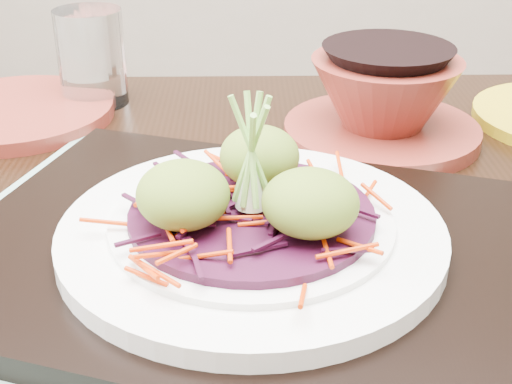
# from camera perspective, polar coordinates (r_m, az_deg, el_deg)

# --- Properties ---
(dining_table) EXTENTS (1.28, 0.96, 0.73)m
(dining_table) POSITION_cam_1_polar(r_m,az_deg,el_deg) (0.54, -0.09, -13.97)
(dining_table) COLOR black
(dining_table) RESTS_ON ground
(placemat) EXTENTS (0.49, 0.41, 0.00)m
(placemat) POSITION_cam_1_polar(r_m,az_deg,el_deg) (0.47, -0.33, -6.04)
(placemat) COLOR gray
(placemat) RESTS_ON dining_table
(serving_tray) EXTENTS (0.43, 0.35, 0.02)m
(serving_tray) POSITION_cam_1_polar(r_m,az_deg,el_deg) (0.47, -0.33, -4.97)
(serving_tray) COLOR black
(serving_tray) RESTS_ON placemat
(white_plate) EXTENTS (0.25, 0.25, 0.02)m
(white_plate) POSITION_cam_1_polar(r_m,az_deg,el_deg) (0.46, -0.34, -3.20)
(white_plate) COLOR white
(white_plate) RESTS_ON serving_tray
(cabbage_bed) EXTENTS (0.16, 0.16, 0.01)m
(cabbage_bed) POSITION_cam_1_polar(r_m,az_deg,el_deg) (0.45, -0.34, -1.83)
(cabbage_bed) COLOR #3A0B26
(cabbage_bed) RESTS_ON white_plate
(carrot_julienne) EXTENTS (0.19, 0.19, 0.01)m
(carrot_julienne) POSITION_cam_1_polar(r_m,az_deg,el_deg) (0.45, -0.35, -0.98)
(carrot_julienne) COLOR #C32E03
(carrot_julienne) RESTS_ON cabbage_bed
(guacamole_scoops) EXTENTS (0.14, 0.12, 0.04)m
(guacamole_scoops) POSITION_cam_1_polar(r_m,az_deg,el_deg) (0.44, -0.36, 0.64)
(guacamole_scoops) COLOR olive
(guacamole_scoops) RESTS_ON cabbage_bed
(scallion_garnish) EXTENTS (0.06, 0.06, 0.09)m
(scallion_garnish) POSITION_cam_1_polar(r_m,az_deg,el_deg) (0.43, -0.36, 2.91)
(scallion_garnish) COLOR #7AB548
(scallion_garnish) RESTS_ON cabbage_bed
(terracotta_side_plate) EXTENTS (0.19, 0.19, 0.01)m
(terracotta_side_plate) POSITION_cam_1_polar(r_m,az_deg,el_deg) (0.75, -18.70, 6.05)
(terracotta_side_plate) COLOR maroon
(terracotta_side_plate) RESTS_ON dining_table
(water_glass) EXTENTS (0.09, 0.09, 0.10)m
(water_glass) POSITION_cam_1_polar(r_m,az_deg,el_deg) (0.76, -13.02, 10.44)
(water_glass) COLOR white
(water_glass) RESTS_ON dining_table
(terracotta_bowl_set) EXTENTS (0.22, 0.22, 0.08)m
(terracotta_bowl_set) POSITION_cam_1_polar(r_m,az_deg,el_deg) (0.67, 10.18, 6.98)
(terracotta_bowl_set) COLOR maroon
(terracotta_bowl_set) RESTS_ON dining_table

